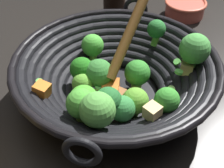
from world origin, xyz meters
TOP-DOWN VIEW (x-y plane):
  - ground_plane at (0.00, 0.00)m, footprint 4.00×4.00m
  - wok at (0.00, -0.00)m, footprint 0.37×0.40m
  - soy_sauce_bottle at (-0.11, 0.23)m, footprint 0.05×0.05m
  - prep_bowl at (0.02, 0.37)m, footprint 0.11×0.11m

SIDE VIEW (x-z plane):
  - ground_plane at x=0.00m, z-range 0.00..0.00m
  - prep_bowl at x=0.02m, z-range 0.00..0.04m
  - wok at x=0.00m, z-range -0.05..0.17m
  - soy_sauce_bottle at x=-0.11m, z-range -0.02..0.17m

